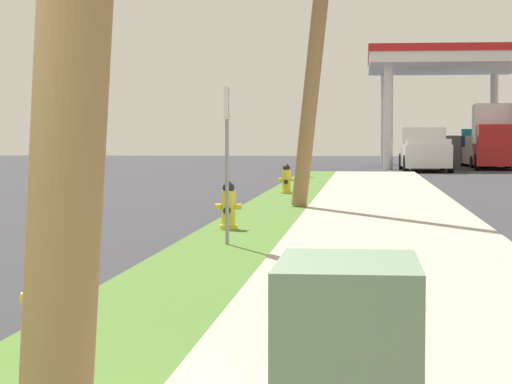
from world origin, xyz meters
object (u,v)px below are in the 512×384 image
(fire_hydrant_nearest, at_px, (51,302))
(street_sign_post, at_px, (227,132))
(fire_hydrant_third, at_px, (286,181))
(truck_red_at_far_bay, at_px, (495,138))
(fire_hydrant_second, at_px, (228,208))
(fire_hydrant_fourth, at_px, (306,168))
(car_tan_by_far_pump, at_px, (484,153))
(truck_teal_on_apron, at_px, (477,148))
(truck_white_at_forecourt, at_px, (425,151))
(car_navy_by_near_pump, at_px, (447,152))

(fire_hydrant_nearest, height_order, street_sign_post, street_sign_post)
(fire_hydrant_third, xyz_separation_m, truck_red_at_far_bay, (8.20, 24.79, 1.04))
(fire_hydrant_nearest, bearing_deg, fire_hydrant_second, 90.07)
(fire_hydrant_fourth, xyz_separation_m, car_tan_by_far_pump, (8.10, 16.92, 0.28))
(fire_hydrant_nearest, xyz_separation_m, car_tan_by_far_pump, (8.14, 47.27, 0.28))
(car_tan_by_far_pump, relative_size, truck_teal_on_apron, 0.84)
(fire_hydrant_nearest, relative_size, fire_hydrant_second, 1.00)
(fire_hydrant_fourth, height_order, truck_white_at_forecourt, truck_white_at_forecourt)
(truck_teal_on_apron, bearing_deg, truck_white_at_forecourt, -105.52)
(street_sign_post, relative_size, truck_teal_on_apron, 0.38)
(fire_hydrant_fourth, relative_size, truck_teal_on_apron, 0.13)
(fire_hydrant_second, relative_size, truck_white_at_forecourt, 0.14)
(fire_hydrant_nearest, height_order, truck_white_at_forecourt, truck_white_at_forecourt)
(street_sign_post, height_order, truck_white_at_forecourt, street_sign_post)
(car_navy_by_near_pump, xyz_separation_m, truck_white_at_forecourt, (-1.73, -10.04, 0.19))
(street_sign_post, bearing_deg, truck_red_at_far_bay, 77.86)
(car_tan_by_far_pump, relative_size, truck_white_at_forecourt, 0.85)
(car_tan_by_far_pump, xyz_separation_m, truck_white_at_forecourt, (-3.34, -6.54, 0.19))
(fire_hydrant_second, xyz_separation_m, car_navy_by_near_pump, (6.55, 41.34, 0.28))
(car_tan_by_far_pump, bearing_deg, fire_hydrant_third, -106.20)
(car_tan_by_far_pump, bearing_deg, truck_white_at_forecourt, -117.04)
(fire_hydrant_second, height_order, truck_white_at_forecourt, truck_white_at_forecourt)
(fire_hydrant_nearest, distance_m, car_tan_by_far_pump, 47.97)
(fire_hydrant_third, xyz_separation_m, truck_teal_on_apron, (8.37, 34.36, 0.47))
(car_navy_by_near_pump, bearing_deg, street_sign_post, -98.14)
(fire_hydrant_third, relative_size, car_tan_by_far_pump, 0.16)
(street_sign_post, bearing_deg, fire_hydrant_nearest, -92.27)
(fire_hydrant_fourth, distance_m, street_sign_post, 23.33)
(truck_teal_on_apron, relative_size, truck_red_at_far_bay, 0.85)
(fire_hydrant_second, xyz_separation_m, car_tan_by_far_pump, (8.16, 37.84, 0.28))
(fire_hydrant_second, bearing_deg, car_tan_by_far_pump, 77.84)
(fire_hydrant_second, distance_m, fire_hydrant_third, 10.30)
(fire_hydrant_nearest, distance_m, truck_red_at_far_bay, 45.31)
(fire_hydrant_third, bearing_deg, fire_hydrant_nearest, -90.41)
(fire_hydrant_second, bearing_deg, truck_white_at_forecourt, 81.25)
(car_tan_by_far_pump, bearing_deg, fire_hydrant_second, -102.16)
(truck_red_at_far_bay, bearing_deg, fire_hydrant_nearest, -100.61)
(fire_hydrant_third, relative_size, fire_hydrant_fourth, 1.00)
(truck_white_at_forecourt, distance_m, truck_red_at_far_bay, 5.22)
(truck_white_at_forecourt, bearing_deg, truck_red_at_far_bay, 46.99)
(truck_teal_on_apron, height_order, truck_red_at_far_bay, truck_red_at_far_bay)
(fire_hydrant_second, distance_m, truck_teal_on_apron, 45.47)
(fire_hydrant_second, relative_size, car_navy_by_near_pump, 0.16)
(fire_hydrant_second, bearing_deg, truck_red_at_far_bay, 76.61)
(street_sign_post, distance_m, car_tan_by_far_pump, 40.99)
(fire_hydrant_fourth, relative_size, truck_white_at_forecourt, 0.14)
(fire_hydrant_third, relative_size, truck_teal_on_apron, 0.13)
(fire_hydrant_nearest, relative_size, fire_hydrant_third, 1.00)
(fire_hydrant_third, height_order, car_tan_by_far_pump, car_tan_by_far_pump)
(fire_hydrant_third, height_order, car_navy_by_near_pump, car_navy_by_near_pump)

